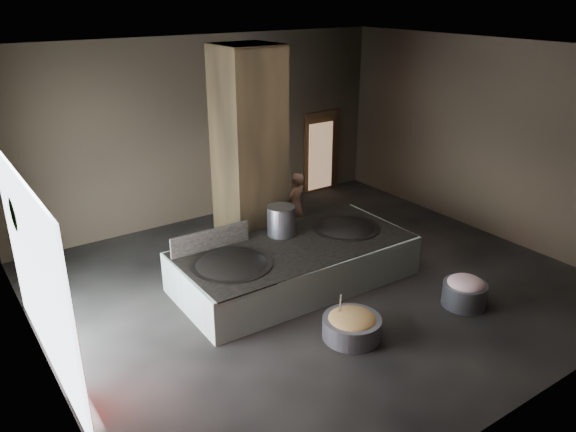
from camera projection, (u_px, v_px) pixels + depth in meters
floor at (314, 286)px, 11.25m from camera, size 10.00×9.00×0.10m
ceiling at (318, 48)px, 9.52m from camera, size 10.00×9.00×0.10m
back_wall at (204, 129)px, 13.85m from camera, size 10.00×0.10×4.50m
front_wall at (539, 271)px, 6.92m from camera, size 10.00×0.10×4.50m
left_wall at (24, 242)px, 7.73m from camera, size 0.10×9.00×4.50m
right_wall at (488, 138)px, 13.05m from camera, size 0.10×9.00×4.50m
pillar at (249, 156)px, 11.68m from camera, size 1.20×1.20×4.50m
hearth_platform at (295, 263)px, 11.16m from camera, size 4.73×2.33×0.82m
platform_cap at (295, 245)px, 11.00m from camera, size 4.58×2.20×0.03m
wok_left at (232, 268)px, 10.23m from camera, size 1.48×1.48×0.41m
wok_left_rim at (231, 265)px, 10.20m from camera, size 1.51×1.51×0.05m
wok_right at (346, 231)px, 11.78m from camera, size 1.38×1.38×0.39m
wok_right_rim at (346, 228)px, 11.75m from camera, size 1.41×1.41×0.05m
stock_pot at (281, 221)px, 11.33m from camera, size 0.57×0.57×0.61m
splash_guard at (211, 239)px, 10.73m from camera, size 1.63×0.09×0.41m
cook at (296, 205)px, 13.08m from camera, size 0.66×0.54×1.58m
veg_basin at (352, 328)px, 9.45m from camera, size 1.20×1.20×0.37m
veg_fill at (352, 319)px, 9.39m from camera, size 0.82×0.82×0.25m
ladle at (340, 308)px, 9.35m from camera, size 0.27×0.33×0.71m
meat_basin at (464, 294)px, 10.41m from camera, size 1.07×1.07×0.44m
meat_fill at (466, 283)px, 10.32m from camera, size 0.67×0.67×0.26m
doorway_near at (249, 167)px, 14.84m from camera, size 1.18×0.08×2.38m
doorway_near_glow at (249, 172)px, 14.56m from camera, size 0.77×0.04×1.82m
doorway_far at (321, 153)px, 16.11m from camera, size 1.18×0.08×2.38m
doorway_far_glow at (321, 156)px, 15.97m from camera, size 0.81×0.04×1.91m
left_opening at (37, 276)px, 8.18m from camera, size 0.04×4.20×3.10m
pavilion_sliver at (74, 362)px, 7.51m from camera, size 0.05×0.90×1.70m
tree_silhouette at (21, 213)px, 8.84m from camera, size 0.28×1.10×1.10m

